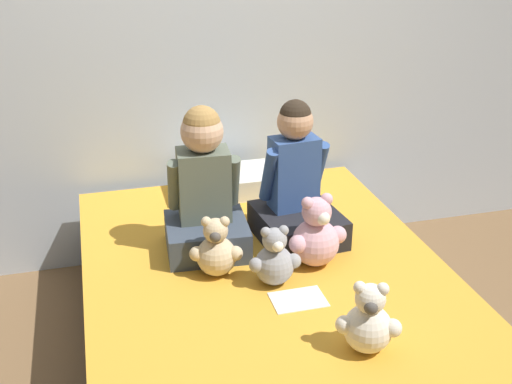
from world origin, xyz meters
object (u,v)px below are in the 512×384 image
child_on_left (205,192)px  teddy_bear_between_children (274,260)px  child_on_right (296,190)px  teddy_bear_held_by_left_child (216,250)px  bed (265,312)px  teddy_bear_held_by_right_child (316,236)px  teddy_bear_at_foot_of_bed (368,322)px  sign_card (298,300)px  pillow_at_headboard (225,183)px

child_on_left → teddy_bear_between_children: 0.45m
child_on_right → teddy_bear_held_by_left_child: (-0.42, -0.24, -0.12)m
bed → teddy_bear_held_by_right_child: size_ratio=6.03×
teddy_bear_at_foot_of_bed → sign_card: bearing=132.5°
teddy_bear_held_by_right_child → pillow_at_headboard: (-0.21, 0.82, -0.08)m
bed → teddy_bear_between_children: teddy_bear_between_children is taller
bed → teddy_bear_held_by_left_child: size_ratio=7.35×
teddy_bear_between_children → teddy_bear_at_foot_of_bed: 0.53m
bed → teddy_bear_held_by_right_child: 0.43m
teddy_bear_held_by_left_child → teddy_bear_at_foot_of_bed: teddy_bear_at_foot_of_bed is taller
teddy_bear_held_by_right_child → teddy_bear_between_children: size_ratio=1.26×
child_on_left → teddy_bear_at_foot_of_bed: bearing=-61.2°
teddy_bear_at_foot_of_bed → sign_card: 0.39m
teddy_bear_held_by_left_child → bed: bearing=16.8°
child_on_right → sign_card: child_on_right is taller
teddy_bear_held_by_right_child → sign_card: (-0.16, -0.25, -0.13)m
child_on_left → sign_card: 0.63m
teddy_bear_between_children → sign_card: bearing=-66.3°
sign_card → teddy_bear_held_by_left_child: bearing=134.2°
child_on_left → teddy_bear_held_by_right_child: child_on_left is taller
pillow_at_headboard → sign_card: pillow_at_headboard is taller
pillow_at_headboard → sign_card: (0.05, -1.07, -0.05)m
teddy_bear_held_by_left_child → teddy_bear_at_foot_of_bed: bearing=-43.3°
bed → teddy_bear_at_foot_of_bed: (0.19, -0.63, 0.35)m
child_on_right → teddy_bear_held_by_left_child: child_on_right is taller
teddy_bear_between_children → teddy_bear_held_by_right_child: bearing=28.3°
teddy_bear_at_foot_of_bed → teddy_bear_held_by_right_child: bearing=109.2°
teddy_bear_held_by_left_child → sign_card: bearing=-31.9°
teddy_bear_held_by_left_child → sign_card: 0.40m
teddy_bear_held_by_right_child → pillow_at_headboard: teddy_bear_held_by_right_child is taller
bed → child_on_right: size_ratio=3.01×
child_on_left → pillow_at_headboard: 0.63m
child_on_right → teddy_bear_between_children: 0.44m
teddy_bear_between_children → child_on_right: bearing=63.3°
teddy_bear_held_by_right_child → child_on_left: bearing=137.4°
teddy_bear_between_children → teddy_bear_held_by_left_child: bearing=151.8°
teddy_bear_held_by_right_child → teddy_bear_at_foot_of_bed: 0.59m
child_on_right → teddy_bear_at_foot_of_bed: 0.86m
child_on_left → teddy_bear_at_foot_of_bed: child_on_left is taller
teddy_bear_at_foot_of_bed → sign_card: (-0.13, 0.35, -0.11)m
teddy_bear_held_by_right_child → pillow_at_headboard: 0.85m
teddy_bear_held_by_right_child → teddy_bear_held_by_left_child: bearing=165.8°
child_on_left → child_on_right: child_on_left is taller
child_on_left → teddy_bear_held_by_right_child: bearing=-28.2°
bed → teddy_bear_held_by_left_child: (-0.21, -0.01, 0.35)m
pillow_at_headboard → sign_card: 1.07m
child_on_left → bed: bearing=-43.2°
bed → pillow_at_headboard: size_ratio=3.70×
bed → teddy_bear_held_by_right_child: bearing=-10.6°
teddy_bear_at_foot_of_bed → pillow_at_headboard: bearing=119.1°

